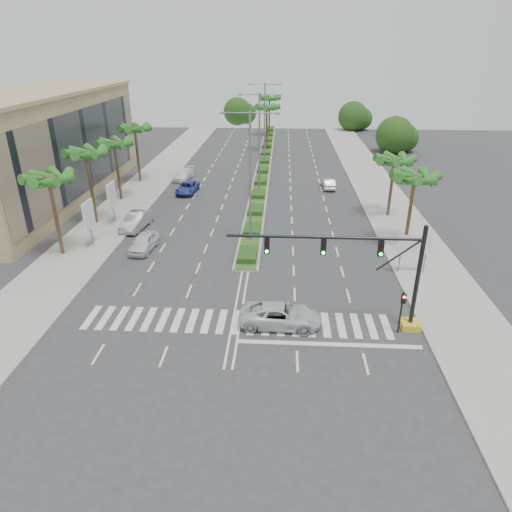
{
  "coord_description": "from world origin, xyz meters",
  "views": [
    {
      "loc": [
        2.82,
        -25.93,
        16.91
      ],
      "look_at": [
        1.08,
        4.2,
        3.0
      ],
      "focal_mm": 32.0,
      "sensor_mm": 36.0,
      "label": 1
    }
  ],
  "objects": [
    {
      "name": "palm_right_near",
      "position": [
        14.5,
        14.0,
        6.2
      ],
      "size": [
        4.57,
        4.68,
        7.05
      ],
      "color": "brown",
      "rests_on": "ground"
    },
    {
      "name": "palm_left_end",
      "position": [
        -16.5,
        34.0,
        6.88
      ],
      "size": [
        4.57,
        4.68,
        7.75
      ],
      "color": "brown",
      "rests_on": "ground"
    },
    {
      "name": "car_crossing",
      "position": [
        2.96,
        -0.18,
        0.75
      ],
      "size": [
        5.46,
        2.63,
        1.5
      ],
      "primitive_type": "imported",
      "rotation": [
        0.0,
        0.0,
        1.54
      ],
      "color": "silver",
      "rests_on": "ground"
    },
    {
      "name": "car_parked_b",
      "position": [
        -11.8,
        16.75,
        0.82
      ],
      "size": [
        2.4,
        5.16,
        1.64
      ],
      "primitive_type": "imported",
      "rotation": [
        0.0,
        0.0,
        -0.14
      ],
      "color": "#B0AFB4",
      "rests_on": "ground"
    },
    {
      "name": "streetlight_near",
      "position": [
        0.0,
        14.0,
        6.81
      ],
      "size": [
        5.1,
        0.25,
        12.0
      ],
      "color": "slate",
      "rests_on": "ground"
    },
    {
      "name": "palm_right_far",
      "position": [
        14.5,
        22.0,
        5.91
      ],
      "size": [
        4.57,
        4.68,
        6.75
      ],
      "color": "brown",
      "rests_on": "ground"
    },
    {
      "name": "median",
      "position": [
        0.0,
        45.0,
        0.1
      ],
      "size": [
        2.2,
        75.0,
        0.2
      ],
      "primitive_type": "cube",
      "color": "gray",
      "rests_on": "ground"
    },
    {
      "name": "palm_median_a",
      "position": [
        0.0,
        55.0,
        7.17
      ],
      "size": [
        4.57,
        4.68,
        8.05
      ],
      "color": "brown",
      "rests_on": "ground"
    },
    {
      "name": "car_parked_c",
      "position": [
        -9.03,
        29.31,
        0.68
      ],
      "size": [
        2.47,
        4.99,
        1.36
      ],
      "primitive_type": "imported",
      "rotation": [
        0.0,
        0.0,
        -0.04
      ],
      "color": "#2F3690",
      "rests_on": "ground"
    },
    {
      "name": "palm_left_mid",
      "position": [
        -16.5,
        18.0,
        7.08
      ],
      "size": [
        4.57,
        4.68,
        7.95
      ],
      "color": "brown",
      "rests_on": "ground"
    },
    {
      "name": "palm_median_b",
      "position": [
        0.0,
        70.0,
        7.17
      ],
      "size": [
        4.57,
        4.68,
        8.05
      ],
      "color": "brown",
      "rests_on": "ground"
    },
    {
      "name": "building",
      "position": [
        -26.0,
        26.0,
        6.0
      ],
      "size": [
        12.0,
        36.0,
        12.0
      ],
      "primitive_type": "cube",
      "color": "tan",
      "rests_on": "ground"
    },
    {
      "name": "palm_left_near",
      "position": [
        -16.5,
        10.0,
        6.69
      ],
      "size": [
        4.57,
        4.68,
        7.55
      ],
      "color": "brown",
      "rests_on": "ground"
    },
    {
      "name": "car_parked_d",
      "position": [
        -10.82,
        35.65,
        0.72
      ],
      "size": [
        2.61,
        5.15,
        1.43
      ],
      "primitive_type": "imported",
      "rotation": [
        0.0,
        0.0,
        -0.13
      ],
      "color": "white",
      "rests_on": "ground"
    },
    {
      "name": "ground",
      "position": [
        0.0,
        0.0,
        0.0
      ],
      "size": [
        160.0,
        160.0,
        0.0
      ],
      "primitive_type": "plane",
      "color": "#333335",
      "rests_on": "ground"
    },
    {
      "name": "billboard_far",
      "position": [
        -14.5,
        18.0,
        2.96
      ],
      "size": [
        0.18,
        2.1,
        4.35
      ],
      "color": "slate",
      "rests_on": "ground"
    },
    {
      "name": "signal_gantry",
      "position": [
        9.27,
        -0.0,
        3.46
      ],
      "size": [
        12.6,
        1.2,
        7.2
      ],
      "color": "gold",
      "rests_on": "ground"
    },
    {
      "name": "streetlight_mid",
      "position": [
        0.0,
        30.0,
        6.81
      ],
      "size": [
        5.1,
        0.25,
        12.0
      ],
      "color": "slate",
      "rests_on": "ground"
    },
    {
      "name": "pedestrian_signal",
      "position": [
        10.6,
        -0.68,
        2.04
      ],
      "size": [
        0.28,
        0.36,
        3.0
      ],
      "color": "black",
      "rests_on": "ground"
    },
    {
      "name": "palm_left_far",
      "position": [
        -16.5,
        26.0,
        6.5
      ],
      "size": [
        4.57,
        4.68,
        7.35
      ],
      "color": "brown",
      "rests_on": "ground"
    },
    {
      "name": "billboard_near",
      "position": [
        -14.5,
        12.0,
        2.96
      ],
      "size": [
        0.18,
        2.1,
        4.35
      ],
      "color": "slate",
      "rests_on": "ground"
    },
    {
      "name": "footpath_left",
      "position": [
        -15.2,
        20.0,
        0.07
      ],
      "size": [
        6.0,
        120.0,
        0.15
      ],
      "primitive_type": "cube",
      "color": "gray",
      "rests_on": "ground"
    },
    {
      "name": "footpath_right",
      "position": [
        15.2,
        20.0,
        0.07
      ],
      "size": [
        6.0,
        120.0,
        0.15
      ],
      "primitive_type": "cube",
      "color": "gray",
      "rests_on": "ground"
    },
    {
      "name": "median_grass",
      "position": [
        0.0,
        45.0,
        0.22
      ],
      "size": [
        1.8,
        75.0,
        0.04
      ],
      "primitive_type": "cube",
      "color": "#32541C",
      "rests_on": "median"
    },
    {
      "name": "streetlight_far",
      "position": [
        0.0,
        46.0,
        6.81
      ],
      "size": [
        5.1,
        0.25,
        12.0
      ],
      "color": "slate",
      "rests_on": "ground"
    },
    {
      "name": "direction_sign",
      "position": [
        13.5,
        7.99,
        2.45
      ],
      "size": [
        2.7,
        0.11,
        3.4
      ],
      "color": "slate",
      "rests_on": "ground"
    },
    {
      "name": "car_right",
      "position": [
        8.91,
        32.38,
        0.67
      ],
      "size": [
        1.62,
        4.15,
        1.35
      ],
      "primitive_type": "imported",
      "rotation": [
        0.0,
        0.0,
        3.19
      ],
      "color": "#A7A7AC",
      "rests_on": "ground"
    },
    {
      "name": "car_parked_a",
      "position": [
        -9.52,
        11.42,
        0.75
      ],
      "size": [
        2.18,
        4.54,
        1.5
      ],
      "primitive_type": "imported",
      "rotation": [
        0.0,
        0.0,
        -0.1
      ],
      "color": "silver",
      "rests_on": "ground"
    }
  ]
}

